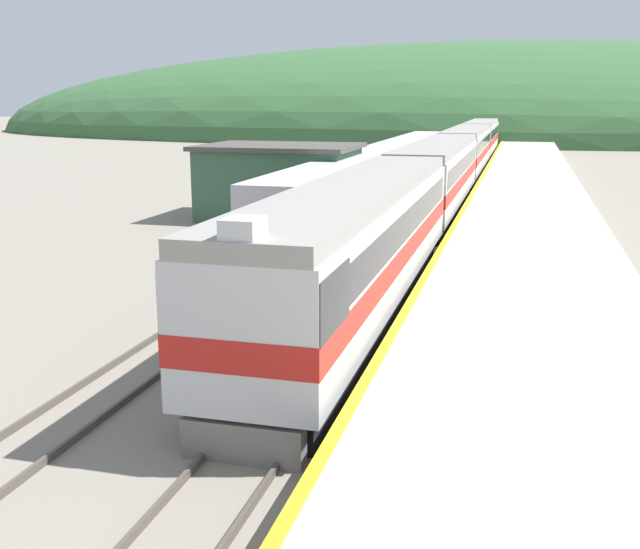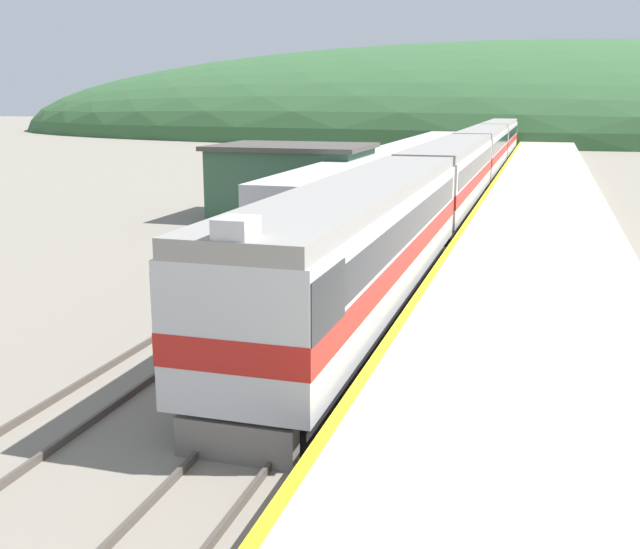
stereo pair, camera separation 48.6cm
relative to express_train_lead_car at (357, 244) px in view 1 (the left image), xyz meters
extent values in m
cube|color=#4C443D|center=(-0.72, 43.41, -2.17)|extent=(0.08, 180.00, 0.16)
cube|color=#4C443D|center=(0.72, 43.41, -2.17)|extent=(0.08, 180.00, 0.16)
cube|color=#4C443D|center=(-4.86, 43.41, -2.17)|extent=(0.08, 180.00, 0.16)
cube|color=#4C443D|center=(-3.42, 43.41, -2.17)|extent=(0.08, 180.00, 0.16)
cube|color=#B2A893|center=(5.08, 23.41, -1.72)|extent=(6.64, 140.00, 1.04)
cube|color=yellow|center=(1.88, 23.41, -1.19)|extent=(0.24, 140.00, 0.01)
ellipsoid|color=#335B33|center=(0.00, 126.52, -2.25)|extent=(206.67, 93.00, 33.52)
cube|color=#385B42|center=(-8.24, 17.92, -0.35)|extent=(7.91, 6.03, 3.80)
cube|color=#47423D|center=(-8.24, 17.92, 1.67)|extent=(8.41, 6.53, 0.24)
cube|color=black|center=(0.00, 0.23, -1.82)|extent=(2.43, 18.96, 0.85)
cube|color=#BCBCC1|center=(0.00, 0.23, 0.03)|extent=(2.97, 20.17, 2.85)
cube|color=red|center=(0.00, 0.23, -0.20)|extent=(3.00, 20.19, 0.63)
cube|color=black|center=(0.00, 0.23, 0.66)|extent=(2.99, 18.96, 0.86)
cube|color=gray|center=(0.00, 0.23, 1.66)|extent=(2.79, 20.17, 0.40)
cube|color=black|center=(0.00, -8.72, 0.66)|extent=(3.01, 2.20, 1.14)
cube|color=#BCBCC1|center=(0.00, -9.40, 2.04)|extent=(0.64, 0.80, 0.36)
cube|color=slate|center=(0.00, -9.65, -1.86)|extent=(2.31, 0.40, 0.77)
cube|color=black|center=(0.00, 21.59, -1.82)|extent=(2.43, 19.50, 0.85)
cube|color=#BCBCC1|center=(0.00, 21.59, 0.03)|extent=(2.97, 20.74, 2.85)
cube|color=red|center=(0.00, 21.59, -0.20)|extent=(3.00, 20.76, 0.63)
cube|color=black|center=(0.00, 21.59, 0.66)|extent=(2.99, 19.50, 0.86)
cube|color=gray|center=(0.00, 21.59, 1.66)|extent=(2.79, 20.74, 0.40)
cube|color=black|center=(0.00, 43.23, -1.82)|extent=(2.43, 19.50, 0.85)
cube|color=#BCBCC1|center=(0.00, 43.23, 0.03)|extent=(2.97, 20.74, 2.85)
cube|color=red|center=(0.00, 43.23, -0.20)|extent=(3.00, 20.76, 0.63)
cube|color=black|center=(0.00, 43.23, 0.66)|extent=(2.99, 19.50, 0.86)
cube|color=gray|center=(0.00, 43.23, 1.66)|extent=(2.79, 20.74, 0.40)
cube|color=black|center=(0.00, 64.88, -1.82)|extent=(2.43, 19.50, 0.85)
cube|color=#BCBCC1|center=(0.00, 64.88, 0.03)|extent=(2.97, 20.74, 2.85)
cube|color=red|center=(0.00, 64.88, -0.20)|extent=(3.00, 20.76, 0.63)
cube|color=black|center=(0.00, 64.88, 0.66)|extent=(2.99, 19.50, 0.86)
cube|color=gray|center=(0.00, 64.88, 1.66)|extent=(2.79, 20.74, 0.40)
cube|color=black|center=(-4.14, 27.94, -1.85)|extent=(2.46, 46.02, 0.80)
cube|color=#BCBCC1|center=(-4.14, 27.94, -0.14)|extent=(2.90, 47.94, 2.62)
camera|label=1|loc=(4.61, -21.41, 4.22)|focal=42.00mm
camera|label=2|loc=(5.08, -21.28, 4.22)|focal=42.00mm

